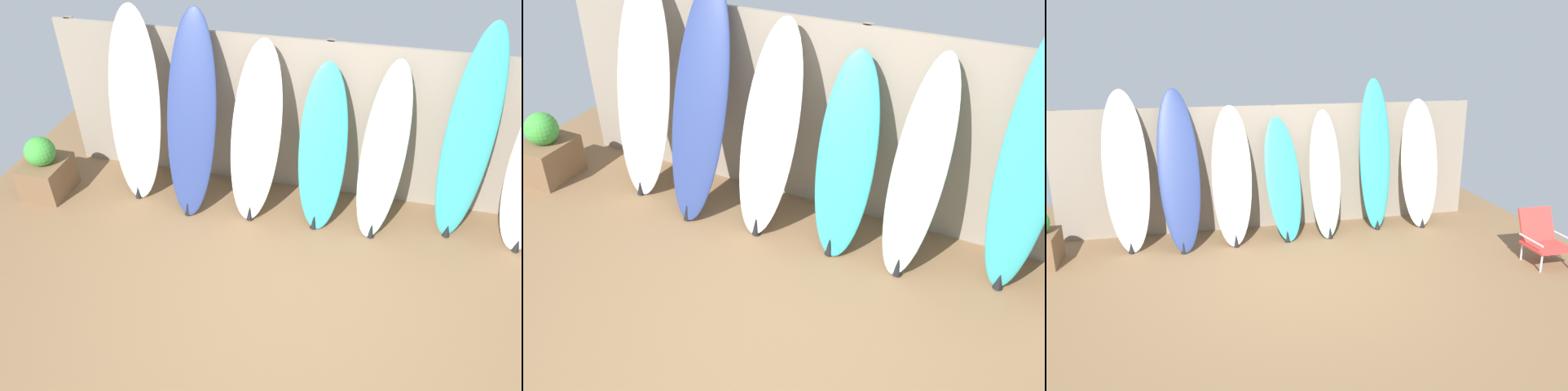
{
  "view_description": "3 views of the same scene",
  "coord_description": "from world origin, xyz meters",
  "views": [
    {
      "loc": [
        0.45,
        -2.88,
        3.67
      ],
      "look_at": [
        -0.38,
        0.61,
        0.87
      ],
      "focal_mm": 35.0,
      "sensor_mm": 36.0,
      "label": 1
    },
    {
      "loc": [
        1.41,
        -2.43,
        3.24
      ],
      "look_at": [
        -0.2,
        0.89,
        0.77
      ],
      "focal_mm": 40.0,
      "sensor_mm": 36.0,
      "label": 2
    },
    {
      "loc": [
        -1.17,
        -5.18,
        2.59
      ],
      "look_at": [
        0.24,
        0.87,
        0.77
      ],
      "focal_mm": 35.0,
      "sensor_mm": 36.0,
      "label": 3
    }
  ],
  "objects": [
    {
      "name": "surfboard_white_0",
      "position": [
        -2.01,
        1.58,
        1.03
      ],
      "size": [
        0.63,
        0.66,
        2.08
      ],
      "color": "white",
      "rests_on": "ground"
    },
    {
      "name": "surfboard_teal_5",
      "position": [
        1.44,
        1.68,
        1.08
      ],
      "size": [
        0.49,
        0.54,
        2.17
      ],
      "color": "teal",
      "rests_on": "ground"
    },
    {
      "name": "surfboard_teal_3",
      "position": [
        0.05,
        1.55,
        0.82
      ],
      "size": [
        0.57,
        0.74,
        1.66
      ],
      "color": "teal",
      "rests_on": "ground"
    },
    {
      "name": "surfboard_white_2",
      "position": [
        -0.65,
        1.54,
        0.91
      ],
      "size": [
        0.59,
        0.74,
        1.84
      ],
      "color": "white",
      "rests_on": "ground"
    },
    {
      "name": "fence_back",
      "position": [
        -0.0,
        2.01,
        0.9
      ],
      "size": [
        6.08,
        0.11,
        1.8
      ],
      "color": "gray",
      "rests_on": "ground"
    },
    {
      "name": "surfboard_seafoam_4",
      "position": [
        0.66,
        1.57,
        0.86
      ],
      "size": [
        0.51,
        0.76,
        1.74
      ],
      "color": "#9ED6BC",
      "rests_on": "ground"
    },
    {
      "name": "beach_chair",
      "position": [
        3.02,
        -0.08,
        0.32
      ],
      "size": [
        0.5,
        0.56,
        0.65
      ],
      "rotation": [
        0.0,
        0.0,
        -0.03
      ],
      "color": "silver",
      "rests_on": "ground"
    },
    {
      "name": "surfboard_navy_1",
      "position": [
        -1.34,
        1.53,
        1.03
      ],
      "size": [
        0.58,
        0.89,
        2.08
      ],
      "color": "navy",
      "rests_on": "ground"
    },
    {
      "name": "ground",
      "position": [
        0.0,
        0.0,
        0.0
      ],
      "size": [
        7.68,
        7.68,
        0.0
      ],
      "primitive_type": "plane",
      "color": "brown"
    },
    {
      "name": "surfboard_white_6",
      "position": [
        2.12,
        1.62,
        0.92
      ],
      "size": [
        0.6,
        0.6,
        1.87
      ],
      "color": "white",
      "rests_on": "ground"
    }
  ]
}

